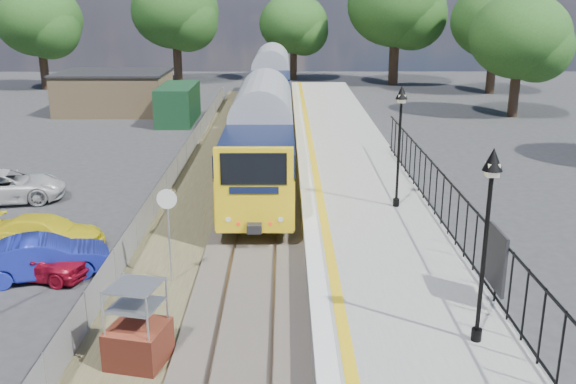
{
  "coord_description": "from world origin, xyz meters",
  "views": [
    {
      "loc": [
        1.05,
        -17.26,
        8.58
      ],
      "look_at": [
        1.16,
        4.26,
        2.0
      ],
      "focal_mm": 40.0,
      "sensor_mm": 36.0,
      "label": 1
    }
  ],
  "objects_px": {
    "train": "(268,97)",
    "car_red": "(34,259)",
    "car_blue": "(44,257)",
    "car_yellow": "(47,232)",
    "victorian_lamp_north": "(400,118)",
    "car_white": "(5,187)",
    "brick_plinth": "(137,326)",
    "victorian_lamp_south": "(489,202)",
    "speed_sign": "(168,219)"
  },
  "relations": [
    {
      "from": "victorian_lamp_south",
      "to": "train",
      "type": "bearing_deg",
      "value": 101.11
    },
    {
      "from": "brick_plinth",
      "to": "car_yellow",
      "type": "distance_m",
      "value": 8.99
    },
    {
      "from": "train",
      "to": "car_red",
      "type": "xyz_separation_m",
      "value": [
        -6.91,
        -22.45,
        -1.73
      ]
    },
    {
      "from": "car_white",
      "to": "car_blue",
      "type": "bearing_deg",
      "value": -163.27
    },
    {
      "from": "victorian_lamp_south",
      "to": "train",
      "type": "relative_size",
      "value": 0.11
    },
    {
      "from": "train",
      "to": "brick_plinth",
      "type": "height_order",
      "value": "train"
    },
    {
      "from": "car_red",
      "to": "car_yellow",
      "type": "relative_size",
      "value": 0.9
    },
    {
      "from": "car_white",
      "to": "brick_plinth",
      "type": "bearing_deg",
      "value": -159.4
    },
    {
      "from": "car_blue",
      "to": "speed_sign",
      "type": "bearing_deg",
      "value": -115.11
    },
    {
      "from": "brick_plinth",
      "to": "car_yellow",
      "type": "bearing_deg",
      "value": 122.95
    },
    {
      "from": "victorian_lamp_north",
      "to": "car_white",
      "type": "relative_size",
      "value": 0.92
    },
    {
      "from": "car_blue",
      "to": "car_yellow",
      "type": "xyz_separation_m",
      "value": [
        -0.78,
        2.46,
        -0.08
      ]
    },
    {
      "from": "car_yellow",
      "to": "brick_plinth",
      "type": "bearing_deg",
      "value": -142.51
    },
    {
      "from": "car_yellow",
      "to": "victorian_lamp_north",
      "type": "bearing_deg",
      "value": -76.68
    },
    {
      "from": "victorian_lamp_north",
      "to": "train",
      "type": "relative_size",
      "value": 0.11
    },
    {
      "from": "car_red",
      "to": "car_yellow",
      "type": "xyz_separation_m",
      "value": [
        -0.48,
        2.47,
        -0.03
      ]
    },
    {
      "from": "car_yellow",
      "to": "car_blue",
      "type": "bearing_deg",
      "value": -157.82
    },
    {
      "from": "car_blue",
      "to": "car_yellow",
      "type": "distance_m",
      "value": 2.59
    },
    {
      "from": "brick_plinth",
      "to": "train",
      "type": "bearing_deg",
      "value": 84.81
    },
    {
      "from": "speed_sign",
      "to": "victorian_lamp_south",
      "type": "bearing_deg",
      "value": -30.4
    },
    {
      "from": "car_yellow",
      "to": "car_white",
      "type": "bearing_deg",
      "value": 39.03
    },
    {
      "from": "speed_sign",
      "to": "car_blue",
      "type": "bearing_deg",
      "value": 175.49
    },
    {
      "from": "car_red",
      "to": "car_yellow",
      "type": "distance_m",
      "value": 2.52
    },
    {
      "from": "brick_plinth",
      "to": "speed_sign",
      "type": "distance_m",
      "value": 4.72
    },
    {
      "from": "victorian_lamp_north",
      "to": "car_yellow",
      "type": "bearing_deg",
      "value": -171.22
    },
    {
      "from": "train",
      "to": "brick_plinth",
      "type": "bearing_deg",
      "value": -95.19
    },
    {
      "from": "car_white",
      "to": "train",
      "type": "bearing_deg",
      "value": -50.19
    },
    {
      "from": "car_red",
      "to": "victorian_lamp_south",
      "type": "bearing_deg",
      "value": -99.81
    },
    {
      "from": "train",
      "to": "car_white",
      "type": "bearing_deg",
      "value": -127.19
    },
    {
      "from": "victorian_lamp_south",
      "to": "train",
      "type": "height_order",
      "value": "victorian_lamp_south"
    },
    {
      "from": "victorian_lamp_south",
      "to": "car_yellow",
      "type": "distance_m",
      "value": 15.63
    },
    {
      "from": "victorian_lamp_south",
      "to": "speed_sign",
      "type": "xyz_separation_m",
      "value": [
        -8.0,
        5.1,
        -2.18
      ]
    },
    {
      "from": "train",
      "to": "speed_sign",
      "type": "relative_size",
      "value": 13.32
    },
    {
      "from": "speed_sign",
      "to": "car_yellow",
      "type": "bearing_deg",
      "value": 151.06
    },
    {
      "from": "train",
      "to": "car_white",
      "type": "relative_size",
      "value": 8.17
    },
    {
      "from": "victorian_lamp_north",
      "to": "car_white",
      "type": "height_order",
      "value": "victorian_lamp_north"
    },
    {
      "from": "car_blue",
      "to": "victorian_lamp_south",
      "type": "bearing_deg",
      "value": -133.22
    },
    {
      "from": "speed_sign",
      "to": "car_red",
      "type": "height_order",
      "value": "speed_sign"
    },
    {
      "from": "train",
      "to": "car_white",
      "type": "distance_m",
      "value": 18.4
    },
    {
      "from": "car_yellow",
      "to": "car_white",
      "type": "distance_m",
      "value": 6.52
    },
    {
      "from": "victorian_lamp_north",
      "to": "car_blue",
      "type": "bearing_deg",
      "value": -159.61
    },
    {
      "from": "victorian_lamp_north",
      "to": "car_yellow",
      "type": "distance_m",
      "value": 13.36
    },
    {
      "from": "train",
      "to": "car_white",
      "type": "xyz_separation_m",
      "value": [
        -11.08,
        -14.6,
        -1.65
      ]
    },
    {
      "from": "victorian_lamp_south",
      "to": "victorian_lamp_north",
      "type": "distance_m",
      "value": 10.0
    },
    {
      "from": "car_red",
      "to": "car_blue",
      "type": "height_order",
      "value": "car_blue"
    },
    {
      "from": "victorian_lamp_north",
      "to": "car_blue",
      "type": "relative_size",
      "value": 1.14
    },
    {
      "from": "car_blue",
      "to": "car_white",
      "type": "distance_m",
      "value": 9.03
    },
    {
      "from": "victorian_lamp_north",
      "to": "speed_sign",
      "type": "bearing_deg",
      "value": -147.86
    },
    {
      "from": "victorian_lamp_north",
      "to": "car_red",
      "type": "distance_m",
      "value": 13.5
    },
    {
      "from": "victorian_lamp_south",
      "to": "car_red",
      "type": "distance_m",
      "value": 14.09
    }
  ]
}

